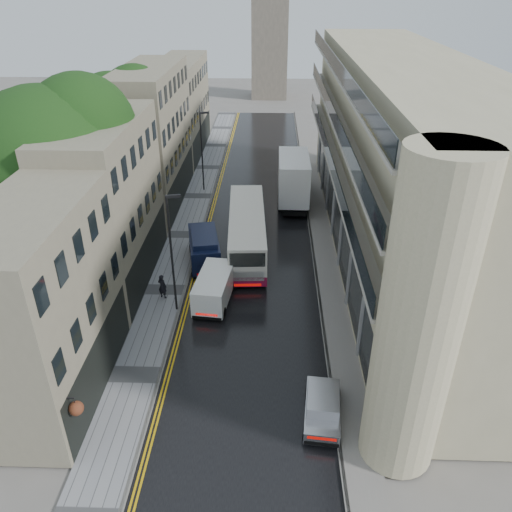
# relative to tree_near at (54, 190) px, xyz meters

# --- Properties ---
(road) EXTENTS (9.00, 85.00, 0.02)m
(road) POSITION_rel_tree_near_xyz_m (12.50, 7.50, -6.94)
(road) COLOR black
(road) RESTS_ON ground
(left_sidewalk) EXTENTS (2.70, 85.00, 0.12)m
(left_sidewalk) POSITION_rel_tree_near_xyz_m (6.65, 7.50, -6.89)
(left_sidewalk) COLOR gray
(left_sidewalk) RESTS_ON ground
(right_sidewalk) EXTENTS (1.80, 85.00, 0.12)m
(right_sidewalk) POSITION_rel_tree_near_xyz_m (17.90, 7.50, -6.89)
(right_sidewalk) COLOR slate
(right_sidewalk) RESTS_ON ground
(old_shop_row) EXTENTS (4.50, 56.00, 12.00)m
(old_shop_row) POSITION_rel_tree_near_xyz_m (3.05, 10.00, -0.95)
(old_shop_row) COLOR gray
(old_shop_row) RESTS_ON ground
(modern_block) EXTENTS (8.00, 40.00, 14.00)m
(modern_block) POSITION_rel_tree_near_xyz_m (22.80, 6.00, 0.05)
(modern_block) COLOR #C4B891
(modern_block) RESTS_ON ground
(tree_near) EXTENTS (10.56, 10.56, 13.89)m
(tree_near) POSITION_rel_tree_near_xyz_m (0.00, 0.00, 0.00)
(tree_near) COLOR black
(tree_near) RESTS_ON ground
(tree_far) EXTENTS (9.24, 9.24, 12.46)m
(tree_far) POSITION_rel_tree_near_xyz_m (0.30, 13.00, -0.72)
(tree_far) COLOR black
(tree_far) RESTS_ON ground
(cream_bus) EXTENTS (3.27, 11.71, 3.16)m
(cream_bus) POSITION_rel_tree_near_xyz_m (10.89, 1.89, -5.35)
(cream_bus) COLOR silver
(cream_bus) RESTS_ON road
(white_lorry) EXTENTS (2.70, 8.94, 4.69)m
(white_lorry) POSITION_rel_tree_near_xyz_m (14.49, 12.74, -4.58)
(white_lorry) COLOR white
(white_lorry) RESTS_ON road
(silver_hatchback) EXTENTS (2.02, 3.92, 1.42)m
(silver_hatchback) POSITION_rel_tree_near_xyz_m (15.51, -12.88, -6.22)
(silver_hatchback) COLOR #A5A5AA
(silver_hatchback) RESTS_ON road
(white_van) EXTENTS (2.45, 4.78, 2.08)m
(white_van) POSITION_rel_tree_near_xyz_m (9.06, -3.47, -5.89)
(white_van) COLOR white
(white_van) RESTS_ON road
(navy_van) EXTENTS (2.99, 5.41, 2.61)m
(navy_van) POSITION_rel_tree_near_xyz_m (8.27, 1.19, -5.62)
(navy_van) COLOR black
(navy_van) RESTS_ON road
(pedestrian) EXTENTS (0.74, 0.63, 1.72)m
(pedestrian) POSITION_rel_tree_near_xyz_m (6.69, -1.73, -5.96)
(pedestrian) COLOR black
(pedestrian) RESTS_ON left_sidewalk
(lamp_post_near) EXTENTS (0.90, 0.38, 7.79)m
(lamp_post_near) POSITION_rel_tree_near_xyz_m (7.80, -3.01, -2.93)
(lamp_post_near) COLOR black
(lamp_post_near) RESTS_ON left_sidewalk
(lamp_post_far) EXTENTS (0.88, 0.42, 7.62)m
(lamp_post_far) POSITION_rel_tree_near_xyz_m (6.98, 17.42, -3.02)
(lamp_post_far) COLOR black
(lamp_post_far) RESTS_ON left_sidewalk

